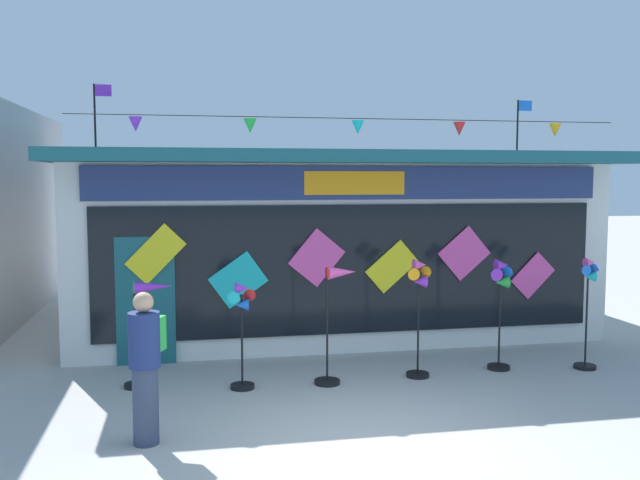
{
  "coord_description": "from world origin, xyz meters",
  "views": [
    {
      "loc": [
        -1.84,
        -7.02,
        2.9
      ],
      "look_at": [
        0.25,
        3.68,
        1.92
      ],
      "focal_mm": 38.65,
      "sensor_mm": 36.0,
      "label": 1
    }
  ],
  "objects_px": {
    "wind_spinner_far_left": "(147,318)",
    "wind_spinner_left": "(242,320)",
    "person_near_camera": "(146,364)",
    "kite_shop_building": "(319,237)",
    "wind_spinner_center_left": "(336,311)",
    "wind_spinner_center_right": "(419,298)",
    "wind_spinner_far_right": "(588,300)",
    "wind_spinner_right": "(501,294)"
  },
  "relations": [
    {
      "from": "wind_spinner_far_left",
      "to": "wind_spinner_left",
      "type": "bearing_deg",
      "value": -15.71
    },
    {
      "from": "wind_spinner_left",
      "to": "person_near_camera",
      "type": "relative_size",
      "value": 0.89
    },
    {
      "from": "kite_shop_building",
      "to": "wind_spinner_center_left",
      "type": "distance_m",
      "value": 4.63
    },
    {
      "from": "wind_spinner_left",
      "to": "wind_spinner_center_right",
      "type": "xyz_separation_m",
      "value": [
        2.56,
        0.07,
        0.21
      ]
    },
    {
      "from": "person_near_camera",
      "to": "wind_spinner_far_right",
      "type": "bearing_deg",
      "value": 38.59
    },
    {
      "from": "wind_spinner_far_right",
      "to": "person_near_camera",
      "type": "height_order",
      "value": "wind_spinner_far_right"
    },
    {
      "from": "kite_shop_building",
      "to": "wind_spinner_left",
      "type": "distance_m",
      "value": 5.01
    },
    {
      "from": "wind_spinner_center_right",
      "to": "wind_spinner_center_left",
      "type": "bearing_deg",
      "value": -177.07
    },
    {
      "from": "wind_spinner_right",
      "to": "wind_spinner_far_left",
      "type": "bearing_deg",
      "value": 178.47
    },
    {
      "from": "kite_shop_building",
      "to": "person_near_camera",
      "type": "xyz_separation_m",
      "value": [
        -3.14,
        -6.29,
        -0.8
      ]
    },
    {
      "from": "wind_spinner_center_left",
      "to": "wind_spinner_left",
      "type": "bearing_deg",
      "value": -179.52
    },
    {
      "from": "wind_spinner_far_right",
      "to": "wind_spinner_right",
      "type": "bearing_deg",
      "value": 170.5
    },
    {
      "from": "wind_spinner_right",
      "to": "wind_spinner_far_right",
      "type": "distance_m",
      "value": 1.33
    },
    {
      "from": "wind_spinner_far_left",
      "to": "wind_spinner_center_left",
      "type": "relative_size",
      "value": 0.89
    },
    {
      "from": "wind_spinner_right",
      "to": "wind_spinner_left",
      "type": "bearing_deg",
      "value": -176.76
    },
    {
      "from": "person_near_camera",
      "to": "kite_shop_building",
      "type": "bearing_deg",
      "value": 86.82
    },
    {
      "from": "wind_spinner_center_right",
      "to": "person_near_camera",
      "type": "xyz_separation_m",
      "value": [
        -3.75,
        -1.82,
        -0.29
      ]
    },
    {
      "from": "wind_spinner_far_left",
      "to": "person_near_camera",
      "type": "bearing_deg",
      "value": -87.43
    },
    {
      "from": "wind_spinner_right",
      "to": "wind_spinner_far_right",
      "type": "relative_size",
      "value": 0.99
    },
    {
      "from": "wind_spinner_center_left",
      "to": "person_near_camera",
      "type": "xyz_separation_m",
      "value": [
        -2.5,
        -1.75,
        -0.16
      ]
    },
    {
      "from": "wind_spinner_center_left",
      "to": "wind_spinner_center_right",
      "type": "xyz_separation_m",
      "value": [
        1.25,
        0.06,
        0.13
      ]
    },
    {
      "from": "kite_shop_building",
      "to": "wind_spinner_center_right",
      "type": "distance_m",
      "value": 4.55
    },
    {
      "from": "kite_shop_building",
      "to": "wind_spinner_far_left",
      "type": "relative_size",
      "value": 6.47
    },
    {
      "from": "wind_spinner_far_left",
      "to": "wind_spinner_left",
      "type": "relative_size",
      "value": 1.0
    },
    {
      "from": "kite_shop_building",
      "to": "wind_spinner_right",
      "type": "bearing_deg",
      "value": -65.78
    },
    {
      "from": "wind_spinner_far_right",
      "to": "person_near_camera",
      "type": "relative_size",
      "value": 1.02
    },
    {
      "from": "wind_spinner_center_right",
      "to": "person_near_camera",
      "type": "bearing_deg",
      "value": -154.17
    },
    {
      "from": "kite_shop_building",
      "to": "wind_spinner_left",
      "type": "xyz_separation_m",
      "value": [
        -1.96,
        -4.55,
        -0.72
      ]
    },
    {
      "from": "kite_shop_building",
      "to": "wind_spinner_center_right",
      "type": "height_order",
      "value": "kite_shop_building"
    },
    {
      "from": "kite_shop_building",
      "to": "wind_spinner_right",
      "type": "relative_size",
      "value": 5.69
    },
    {
      "from": "wind_spinner_left",
      "to": "wind_spinner_far_right",
      "type": "relative_size",
      "value": 0.87
    },
    {
      "from": "wind_spinner_far_left",
      "to": "person_near_camera",
      "type": "xyz_separation_m",
      "value": [
        0.09,
        -2.1,
        -0.08
      ]
    },
    {
      "from": "wind_spinner_far_left",
      "to": "person_near_camera",
      "type": "distance_m",
      "value": 2.1
    },
    {
      "from": "wind_spinner_center_left",
      "to": "wind_spinner_center_right",
      "type": "relative_size",
      "value": 0.96
    },
    {
      "from": "wind_spinner_far_right",
      "to": "person_near_camera",
      "type": "bearing_deg",
      "value": -164.77
    },
    {
      "from": "wind_spinner_far_right",
      "to": "person_near_camera",
      "type": "distance_m",
      "value": 6.64
    },
    {
      "from": "kite_shop_building",
      "to": "person_near_camera",
      "type": "relative_size",
      "value": 5.74
    },
    {
      "from": "kite_shop_building",
      "to": "wind_spinner_center_left",
      "type": "bearing_deg",
      "value": -98.03
    },
    {
      "from": "kite_shop_building",
      "to": "wind_spinner_far_left",
      "type": "bearing_deg",
      "value": -127.68
    },
    {
      "from": "wind_spinner_far_left",
      "to": "kite_shop_building",
      "type": "bearing_deg",
      "value": 52.32
    },
    {
      "from": "wind_spinner_center_right",
      "to": "wind_spinner_far_right",
      "type": "bearing_deg",
      "value": -1.57
    },
    {
      "from": "wind_spinner_right",
      "to": "wind_spinner_center_right",
      "type": "bearing_deg",
      "value": -173.77
    }
  ]
}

